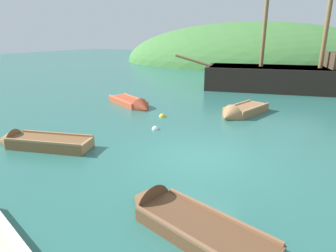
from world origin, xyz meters
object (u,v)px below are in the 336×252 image
Objects in this scene: rowboat_far at (241,113)px; rowboat_outer_left at (180,221)px; rowboat_center at (37,143)px; buoy_white at (155,129)px; rowboat_near_dock at (133,104)px; sailing_ship at (293,81)px; buoy_yellow at (162,117)px.

rowboat_outer_left is at bearing 23.12° from rowboat_far.
rowboat_far is 0.94× the size of rowboat_center.
rowboat_center is 13.04× the size of buoy_white.
rowboat_far is 6.10m from rowboat_near_dock.
rowboat_far is at bearing 36.03° from rowboat_near_dock.
sailing_ship is 46.07× the size of buoy_yellow.
rowboat_near_dock reaches higher than buoy_white.
rowboat_center is (-6.54, -16.82, -0.52)m from sailing_ship.
buoy_yellow is at bearing -42.86° from rowboat_outer_left.
rowboat_near_dock is 13.16× the size of buoy_white.
rowboat_outer_left is (7.44, -8.46, -0.00)m from rowboat_near_dock.
rowboat_far is at bearing -140.35° from rowboat_center.
rowboat_far is 12.24× the size of buoy_white.
rowboat_outer_left reaches higher than rowboat_near_dock.
sailing_ship is 12.30m from rowboat_near_dock.
rowboat_near_dock is at bearing 39.33° from sailing_ship.
rowboat_outer_left is 11.50× the size of buoy_yellow.
sailing_ship is at bearing -75.69° from rowboat_outer_left.
rowboat_center reaches higher than buoy_white.
rowboat_near_dock is (-7.34, -9.86, -0.56)m from sailing_ship.
sailing_ship is 3.93× the size of rowboat_center.
rowboat_far is at bearing 58.39° from buoy_white.
rowboat_far is at bearing -67.46° from rowboat_outer_left.
sailing_ship reaches higher than rowboat_near_dock.
rowboat_outer_left is at bearing 76.31° from sailing_ship.
rowboat_far is 9.64m from rowboat_outer_left.
rowboat_center reaches higher than buoy_yellow.
rowboat_outer_left is (0.10, -18.32, -0.56)m from sailing_ship.
buoy_white is at bearing -68.08° from buoy_yellow.
rowboat_near_dock is (-6.01, -1.07, -0.04)m from rowboat_far.
rowboat_center is at bearing 54.77° from sailing_ship.
sailing_ship is at bearing 73.26° from buoy_white.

